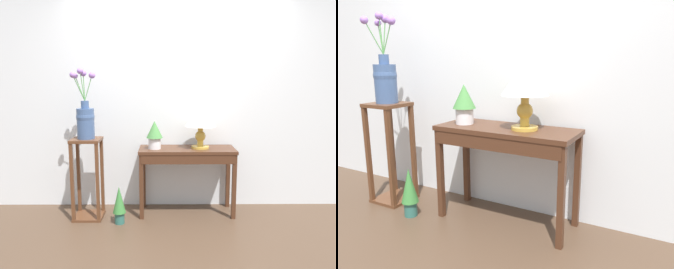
{
  "view_description": "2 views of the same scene",
  "coord_description": "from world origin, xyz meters",
  "views": [
    {
      "loc": [
        -0.15,
        -2.64,
        1.51
      ],
      "look_at": [
        -0.12,
        1.13,
        0.91
      ],
      "focal_mm": 35.68,
      "sensor_mm": 36.0,
      "label": 1
    },
    {
      "loc": [
        1.25,
        -1.11,
        1.26
      ],
      "look_at": [
        0.1,
        1.03,
        0.72
      ],
      "focal_mm": 35.59,
      "sensor_mm": 36.0,
      "label": 2
    }
  ],
  "objects": [
    {
      "name": "back_wall_with_art",
      "position": [
        0.0,
        1.35,
        1.4
      ],
      "size": [
        9.0,
        0.1,
        2.8
      ],
      "color": "silver",
      "rests_on": "ground"
    },
    {
      "name": "console_table",
      "position": [
        0.09,
        1.03,
        0.65
      ],
      "size": [
        1.08,
        0.43,
        0.76
      ],
      "color": "#472819",
      "rests_on": "ground"
    },
    {
      "name": "table_lamp",
      "position": [
        0.24,
        1.05,
        1.11
      ],
      "size": [
        0.34,
        0.34,
        0.5
      ],
      "color": "gold",
      "rests_on": "console_table"
    },
    {
      "name": "potted_plant_on_console",
      "position": [
        -0.27,
        1.03,
        0.94
      ],
      "size": [
        0.18,
        0.18,
        0.31
      ],
      "color": "silver",
      "rests_on": "console_table"
    },
    {
      "name": "pedestal_stand_left",
      "position": [
        -1.01,
        0.92,
        0.45
      ],
      "size": [
        0.31,
        0.31,
        0.9
      ],
      "color": "#56331E",
      "rests_on": "ground"
    },
    {
      "name": "flower_vase_tall",
      "position": [
        -1.01,
        0.92,
        1.13
      ],
      "size": [
        0.25,
        0.22,
        0.75
      ],
      "color": "#3D5684",
      "rests_on": "pedestal_stand_left"
    },
    {
      "name": "potted_plant_floor",
      "position": [
        -0.65,
        0.75,
        0.23
      ],
      "size": [
        0.14,
        0.14,
        0.41
      ],
      "color": "#2D665B",
      "rests_on": "ground"
    }
  ]
}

